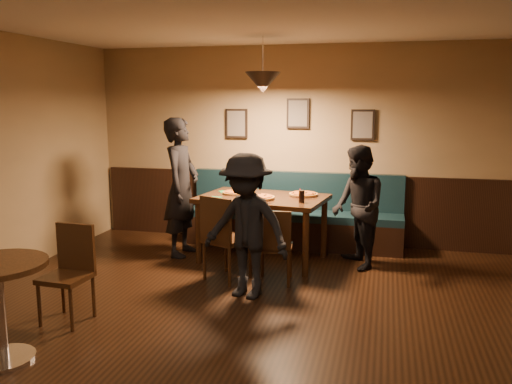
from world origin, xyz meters
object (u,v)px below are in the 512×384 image
chair_near_left (227,237)px  cafe_table (0,312)px  chair_near_right (275,245)px  booth_bench (294,211)px  soda_glass (302,196)px  cafe_chair_far (65,275)px  tabasco_bottle (300,194)px  diner_right (358,207)px  diner_front (246,226)px  diner_left (181,187)px  dining_table (263,228)px

chair_near_left → cafe_table: 2.58m
cafe_table → chair_near_right: bearing=53.6°
booth_bench → cafe_table: booth_bench is taller
booth_bench → chair_near_left: bearing=-107.4°
chair_near_right → cafe_table: bearing=-132.6°
soda_glass → cafe_chair_far: size_ratio=0.16×
soda_glass → tabasco_bottle: soda_glass is taller
cafe_table → chair_near_left: bearing=63.2°
diner_right → diner_front: diner_front is taller
chair_near_left → cafe_table: size_ratio=1.21×
chair_near_left → diner_front: size_ratio=0.65×
diner_left → tabasco_bottle: bearing=-91.5°
booth_bench → tabasco_bottle: size_ratio=23.00×
chair_near_left → diner_right: 1.65m
dining_table → chair_near_left: chair_near_left is taller
tabasco_bottle → cafe_chair_far: (-1.81, -2.27, -0.45)m
chair_near_left → diner_right: (1.42, 0.80, 0.26)m
chair_near_left → cafe_chair_far: 1.87m
booth_bench → chair_near_right: bearing=-87.8°
chair_near_left → chair_near_right: bearing=26.1°
booth_bench → chair_near_right: booth_bench is taller
chair_near_left → diner_left: diner_left is taller
diner_right → chair_near_left: bearing=-84.5°
chair_near_left → diner_front: bearing=-29.9°
tabasco_bottle → cafe_table: 3.62m
diner_left → cafe_chair_far: bearing=174.7°
booth_bench → soda_glass: bearing=-75.4°
tabasco_bottle → soda_glass: bearing=-76.7°
booth_bench → diner_left: diner_left is taller
soda_glass → diner_front: bearing=-112.7°
diner_front → tabasco_bottle: bearing=89.4°
booth_bench → cafe_table: bearing=-113.1°
diner_front → cafe_chair_far: bearing=-128.8°
dining_table → tabasco_bottle: (0.49, -0.05, 0.48)m
soda_glass → cafe_table: (-1.93, -2.82, -0.50)m
diner_right → tabasco_bottle: 0.72m
diner_right → cafe_table: bearing=-63.6°
dining_table → tabasco_bottle: size_ratio=11.94×
chair_near_right → tabasco_bottle: tabasco_bottle is taller
chair_near_right → diner_front: diner_front is taller
booth_bench → diner_left: bearing=-150.8°
tabasco_bottle → cafe_chair_far: size_ratio=0.15×
cafe_chair_far → dining_table: bearing=-116.5°
chair_near_left → cafe_chair_far: chair_near_left is taller
cafe_chair_far → diner_right: bearing=-134.3°
diner_left → chair_near_right: bearing=-118.6°
booth_bench → soda_glass: booth_bench is taller
cafe_chair_far → diner_left: bearing=-92.4°
soda_glass → cafe_table: 3.46m
soda_glass → cafe_table: size_ratio=0.18×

